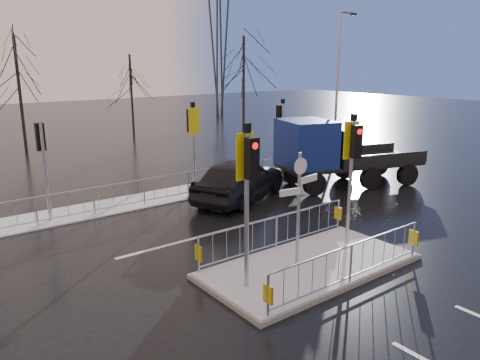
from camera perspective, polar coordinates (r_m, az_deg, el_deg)
ground at (r=13.15m, az=8.48°, el=-10.57°), size 120.00×120.00×0.00m
snow_verge at (r=19.70m, az=-9.70°, el=-2.05°), size 30.00×2.00×0.04m
lane_markings at (r=12.94m, az=9.55°, el=-11.02°), size 8.00×11.38×0.01m
traffic_island at (r=12.99m, az=8.47°, el=-9.00°), size 6.00×3.04×4.15m
far_kerb_fixtures at (r=19.14m, az=-8.33°, el=0.62°), size 18.00×0.65×3.83m
car_far_lane at (r=18.94m, az=-0.05°, el=0.16°), size 5.50×3.99×1.74m
flatbed_truck at (r=20.97m, az=10.26°, el=3.42°), size 6.99×4.19×3.05m
tree_far_a at (r=30.95m, az=-25.48°, el=11.71°), size 3.75×3.75×7.08m
tree_far_b at (r=35.42m, az=-13.16°, el=11.81°), size 3.25×3.25×6.14m
tree_far_c at (r=36.98m, az=0.45°, el=13.76°), size 4.00×4.00×7.55m
street_lamp_right at (r=25.51m, az=11.88°, el=11.52°), size 1.25×0.18×8.00m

